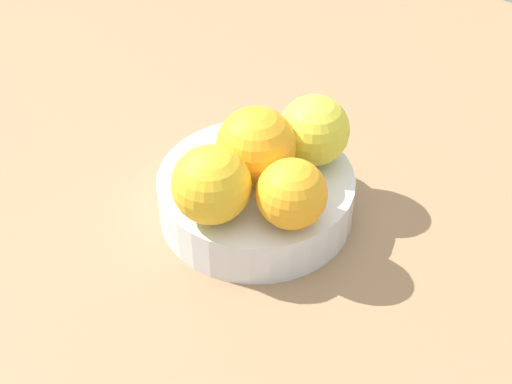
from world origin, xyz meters
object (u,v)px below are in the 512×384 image
(orange_in_bowl_2, at_px, (255,148))
(orange_in_bowl_0, at_px, (207,182))
(fruit_bowl, at_px, (256,196))
(orange_in_bowl_3, at_px, (292,194))
(orange_in_bowl_1, at_px, (314,130))

(orange_in_bowl_2, bearing_deg, orange_in_bowl_0, 85.13)
(fruit_bowl, height_order, orange_in_bowl_3, orange_in_bowl_3)
(orange_in_bowl_1, relative_size, orange_in_bowl_2, 0.92)
(orange_in_bowl_2, relative_size, orange_in_bowl_3, 1.19)
(fruit_bowl, relative_size, orange_in_bowl_2, 2.53)
(orange_in_bowl_0, bearing_deg, orange_in_bowl_3, -151.02)
(fruit_bowl, height_order, orange_in_bowl_2, orange_in_bowl_2)
(orange_in_bowl_0, bearing_deg, orange_in_bowl_1, -104.67)
(fruit_bowl, distance_m, orange_in_bowl_0, 0.08)
(fruit_bowl, bearing_deg, orange_in_bowl_0, 85.71)
(orange_in_bowl_0, distance_m, orange_in_bowl_1, 0.12)
(orange_in_bowl_1, relative_size, orange_in_bowl_3, 1.09)
(fruit_bowl, height_order, orange_in_bowl_1, orange_in_bowl_1)
(orange_in_bowl_0, relative_size, orange_in_bowl_2, 0.95)
(orange_in_bowl_2, bearing_deg, orange_in_bowl_3, 155.94)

